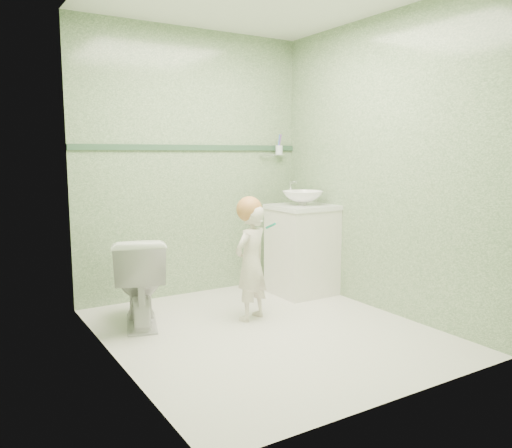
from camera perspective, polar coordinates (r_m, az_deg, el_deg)
ground at (r=3.85m, az=1.19°, el=-11.85°), size 2.50×2.50×0.00m
room_shell at (r=3.62m, az=1.25°, el=6.31°), size 2.50×2.54×2.40m
trim_stripe at (r=4.71m, az=-7.02°, el=8.46°), size 2.20×0.02×0.05m
vanity at (r=4.76m, az=5.16°, el=-3.01°), size 0.52×0.50×0.80m
counter at (r=4.70m, az=5.23°, el=1.90°), size 0.54×0.52×0.04m
basin at (r=4.69m, az=5.24°, el=2.92°), size 0.37×0.37×0.13m
faucet at (r=4.84m, az=3.94°, el=4.03°), size 0.03×0.13×0.18m
cup_holder at (r=5.10m, az=2.51°, el=8.27°), size 0.26×0.07×0.21m
toilet at (r=4.00m, az=-12.89°, el=-6.17°), size 0.56×0.75×0.68m
toddler at (r=3.99m, az=-0.56°, el=-4.35°), size 0.39×0.32×0.91m
hair_cap at (r=3.95m, az=-0.76°, el=1.66°), size 0.20×0.20×0.20m
teal_toothbrush at (r=3.93m, az=1.53°, el=-0.15°), size 0.10×0.14×0.08m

